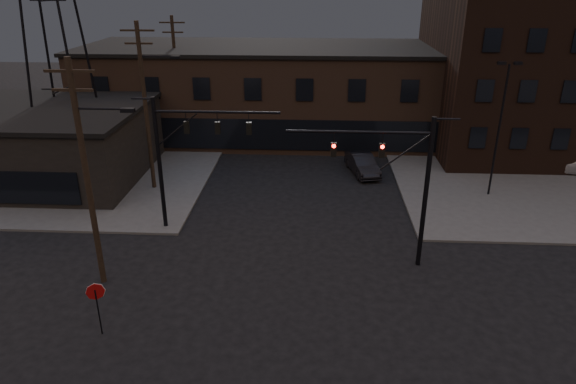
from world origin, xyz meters
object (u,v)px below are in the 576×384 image
object	(u,v)px
parked_car_lot_b	(567,163)
stop_sign	(96,297)
parked_car_lot_a	(515,154)
car_crossing	(362,164)
traffic_signal_far	(180,149)
traffic_signal_near	(404,177)

from	to	relation	value
parked_car_lot_b	stop_sign	bearing A→B (deg)	141.78
parked_car_lot_a	parked_car_lot_b	world-z (taller)	parked_car_lot_a
stop_sign	car_crossing	world-z (taller)	stop_sign
traffic_signal_far	stop_sign	xyz separation A→B (m)	(-1.28, -9.99, -3.17)
traffic_signal_far	parked_car_lot_a	bearing A→B (deg)	27.75
traffic_signal_near	parked_car_lot_b	world-z (taller)	traffic_signal_near
parked_car_lot_a	stop_sign	bearing A→B (deg)	144.80
parked_car_lot_b	car_crossing	world-z (taller)	parked_car_lot_b
traffic_signal_near	parked_car_lot_b	distance (m)	21.10
parked_car_lot_b	car_crossing	xyz separation A→B (m)	(-15.72, -0.87, -0.11)
parked_car_lot_a	parked_car_lot_b	bearing A→B (deg)	-102.79
car_crossing	parked_car_lot_b	bearing A→B (deg)	-10.15
parked_car_lot_a	parked_car_lot_b	xyz separation A→B (m)	(3.38, -1.62, -0.11)
parked_car_lot_a	car_crossing	size ratio (longest dim) A/B	1.05
traffic_signal_far	parked_car_lot_a	size ratio (longest dim) A/B	1.65
traffic_signal_near	parked_car_lot_b	bearing A→B (deg)	43.75
stop_sign	parked_car_lot_b	bearing A→B (deg)	36.30
traffic_signal_far	stop_sign	size ratio (longest dim) A/B	3.23
parked_car_lot_a	car_crossing	bearing A→B (deg)	114.23
traffic_signal_near	parked_car_lot_b	size ratio (longest dim) A/B	1.62
traffic_signal_near	stop_sign	world-z (taller)	traffic_signal_near
stop_sign	parked_car_lot_b	size ratio (longest dim) A/B	0.50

